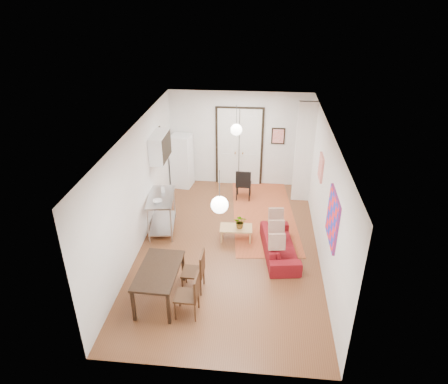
# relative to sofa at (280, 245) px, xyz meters

# --- Properties ---
(floor) EXTENTS (7.00, 7.00, 0.00)m
(floor) POSITION_rel_sofa_xyz_m (-1.19, 0.22, -0.26)
(floor) COLOR brown
(floor) RESTS_ON ground
(ceiling) EXTENTS (4.20, 7.00, 0.02)m
(ceiling) POSITION_rel_sofa_xyz_m (-1.19, 0.22, 2.64)
(ceiling) COLOR white
(ceiling) RESTS_ON wall_back
(wall_back) EXTENTS (4.20, 0.02, 2.90)m
(wall_back) POSITION_rel_sofa_xyz_m (-1.19, 3.72, 1.19)
(wall_back) COLOR silver
(wall_back) RESTS_ON floor
(wall_front) EXTENTS (4.20, 0.02, 2.90)m
(wall_front) POSITION_rel_sofa_xyz_m (-1.19, -3.28, 1.19)
(wall_front) COLOR silver
(wall_front) RESTS_ON floor
(wall_left) EXTENTS (0.02, 7.00, 2.90)m
(wall_left) POSITION_rel_sofa_xyz_m (-3.29, 0.22, 1.19)
(wall_left) COLOR silver
(wall_left) RESTS_ON floor
(wall_right) EXTENTS (0.02, 7.00, 2.90)m
(wall_right) POSITION_rel_sofa_xyz_m (0.91, 0.22, 1.19)
(wall_right) COLOR silver
(wall_right) RESTS_ON floor
(double_doors) EXTENTS (1.44, 0.06, 2.50)m
(double_doors) POSITION_rel_sofa_xyz_m (-1.19, 3.67, 0.94)
(double_doors) COLOR white
(double_doors) RESTS_ON wall_back
(stub_partition) EXTENTS (0.50, 0.10, 2.90)m
(stub_partition) POSITION_rel_sofa_xyz_m (0.66, 2.77, 1.19)
(stub_partition) COLOR silver
(stub_partition) RESTS_ON floor
(wall_cabinet) EXTENTS (0.35, 1.00, 0.70)m
(wall_cabinet) POSITION_rel_sofa_xyz_m (-3.11, 1.72, 1.64)
(wall_cabinet) COLOR white
(wall_cabinet) RESTS_ON wall_left
(painting_popart) EXTENTS (0.05, 1.00, 1.00)m
(painting_popart) POSITION_rel_sofa_xyz_m (0.89, -1.03, 1.39)
(painting_popart) COLOR red
(painting_popart) RESTS_ON wall_right
(painting_abstract) EXTENTS (0.05, 0.50, 0.60)m
(painting_abstract) POSITION_rel_sofa_xyz_m (0.89, 1.02, 1.54)
(painting_abstract) COLOR beige
(painting_abstract) RESTS_ON wall_right
(poster_back) EXTENTS (0.40, 0.03, 0.50)m
(poster_back) POSITION_rel_sofa_xyz_m (-0.04, 3.69, 1.34)
(poster_back) COLOR red
(poster_back) RESTS_ON wall_back
(print_left) EXTENTS (0.03, 0.44, 0.54)m
(print_left) POSITION_rel_sofa_xyz_m (-3.26, 2.22, 1.69)
(print_left) COLOR #A87846
(print_left) RESTS_ON wall_left
(pendant_back) EXTENTS (0.30, 0.30, 0.80)m
(pendant_back) POSITION_rel_sofa_xyz_m (-1.19, 2.22, 1.99)
(pendant_back) COLOR white
(pendant_back) RESTS_ON ceiling
(pendant_front) EXTENTS (0.30, 0.30, 0.80)m
(pendant_front) POSITION_rel_sofa_xyz_m (-1.19, -1.78, 1.99)
(pendant_front) COLOR white
(pendant_front) RESTS_ON ceiling
(kilim_rug) EXTENTS (2.03, 4.45, 0.01)m
(kilim_rug) POSITION_rel_sofa_xyz_m (-0.40, 1.97, -0.25)
(kilim_rug) COLOR #AB482A
(kilim_rug) RESTS_ON floor
(sofa) EXTENTS (0.93, 1.86, 0.52)m
(sofa) POSITION_rel_sofa_xyz_m (0.00, 0.00, 0.00)
(sofa) COLOR maroon
(sofa) RESTS_ON floor
(coffee_table) EXTENTS (0.79, 0.46, 0.35)m
(coffee_table) POSITION_rel_sofa_xyz_m (-1.04, 0.52, 0.04)
(coffee_table) COLOR tan
(coffee_table) RESTS_ON floor
(potted_plant) EXTENTS (0.27, 0.31, 0.34)m
(potted_plant) POSITION_rel_sofa_xyz_m (-0.94, 0.52, 0.25)
(potted_plant) COLOR #327032
(potted_plant) RESTS_ON coffee_table
(kitchen_counter) EXTENTS (0.79, 1.32, 0.95)m
(kitchen_counter) POSITION_rel_sofa_xyz_m (-2.94, 0.80, 0.36)
(kitchen_counter) COLOR #AEB0B3
(kitchen_counter) RESTS_ON floor
(bowl) EXTENTS (0.28, 0.28, 0.05)m
(bowl) POSITION_rel_sofa_xyz_m (-2.94, 0.50, 0.72)
(bowl) COLOR beige
(bowl) RESTS_ON kitchen_counter
(soap_bottle) EXTENTS (0.11, 0.11, 0.20)m
(soap_bottle) POSITION_rel_sofa_xyz_m (-2.94, 1.05, 0.79)
(soap_bottle) COLOR #55A1B8
(soap_bottle) RESTS_ON kitchen_counter
(fridge) EXTENTS (0.65, 0.65, 1.64)m
(fridge) POSITION_rel_sofa_xyz_m (-2.91, 3.37, 0.56)
(fridge) COLOR white
(fridge) RESTS_ON floor
(dining_table) EXTENTS (0.79, 1.35, 0.73)m
(dining_table) POSITION_rel_sofa_xyz_m (-2.38, -1.72, 0.39)
(dining_table) COLOR black
(dining_table) RESTS_ON floor
(dining_chair_near) EXTENTS (0.45, 0.62, 0.91)m
(dining_chair_near) POSITION_rel_sofa_xyz_m (-1.78, -1.28, 0.27)
(dining_chair_near) COLOR #381F11
(dining_chair_near) RESTS_ON floor
(dining_chair_far) EXTENTS (0.45, 0.62, 0.91)m
(dining_chair_far) POSITION_rel_sofa_xyz_m (-1.78, -1.98, 0.27)
(dining_chair_far) COLOR #381F11
(dining_chair_far) RESTS_ON floor
(black_side_chair) EXTENTS (0.44, 0.44, 0.94)m
(black_side_chair) POSITION_rel_sofa_xyz_m (-0.98, 2.77, 0.29)
(black_side_chair) COLOR black
(black_side_chair) RESTS_ON floor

